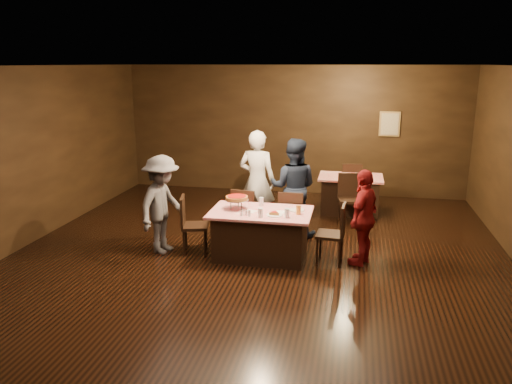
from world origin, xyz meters
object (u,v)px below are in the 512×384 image
Objects in this scene: glass_amber at (298,210)px; diner_grey_knit at (162,205)px; main_table at (261,234)px; chair_end_right at (330,233)px; chair_end_left at (195,225)px; diner_white_jacket at (257,181)px; back_table at (350,194)px; pizza_stand at (237,198)px; chair_back_near at (350,199)px; glass_back at (261,202)px; diner_red_shirt at (364,217)px; diner_navy_hoodie at (293,187)px; glass_front_left at (260,213)px; chair_far_right at (292,217)px; chair_back_far at (351,184)px; glass_front_right at (287,213)px; plate_empty at (297,210)px; chair_far_left at (246,214)px.

diner_grey_knit is at bearing -179.33° from glass_amber.
chair_end_right is (1.10, 0.00, 0.09)m from main_table.
diner_white_jacket is at bearing -44.12° from chair_end_left.
pizza_stand reaches higher than back_table.
main_table is at bearing -132.89° from chair_back_near.
back_table is 1.37× the size of chair_end_right.
glass_amber is at bearing -28.30° from glass_back.
glass_back is at bearing -76.64° from diner_red_shirt.
glass_back is (1.05, 0.30, 0.37)m from chair_end_left.
diner_navy_hoodie reaches higher than glass_front_left.
main_table is 1.68× the size of chair_back_near.
diner_white_jacket is (0.78, 1.32, 0.46)m from chair_end_left.
chair_far_right is 0.90m from glass_amber.
main_table is at bearing 61.97° from chair_far_right.
glass_amber is at bearing -79.83° from chair_end_right.
glass_back is at bearing 45.04° from chair_far_right.
diner_navy_hoodie is at bearing 56.42° from pizza_stand.
pizza_stand reaches higher than glass_front_left.
diner_red_shirt is at bearing -102.42° from chair_end_left.
glass_front_left is at bearing -37.87° from pizza_stand.
back_table is 0.71m from chair_back_near.
chair_back_far is at bearing 68.25° from main_table.
chair_back_near is 0.63× the size of diner_red_shirt.
back_table is 3.22m from glass_front_right.
glass_front_left is at bearing -128.61° from chair_back_near.
diner_red_shirt is at bearing 12.81° from glass_front_left.
glass_front_right and glass_amber have the same top height.
glass_amber is at bearing -104.89° from back_table.
diner_red_shirt is (1.92, -1.27, -0.19)m from diner_white_jacket.
chair_end_right is at bearing -95.28° from back_table.
pizza_stand is 0.97m from plate_empty.
glass_front_right is at bearing -112.68° from chair_end_left.
pizza_stand reaches higher than plate_empty.
chair_end_right is 1.15m from glass_front_left.
chair_back_far is 2.50× the size of pizza_stand.
pizza_stand reaches higher than chair_back_near.
glass_front_right is at bearing 96.35° from diner_navy_hoodie.
chair_far_left is 0.74m from diner_white_jacket.
chair_far_left is at bearing 0.04° from chair_far_right.
pizza_stand is (-1.76, -2.06, 0.48)m from chair_back_near.
plate_empty is (0.95, -0.60, 0.30)m from chair_far_left.
pizza_stand is at bearing 56.63° from chair_back_far.
chair_far_left is 6.79× the size of glass_back.
diner_navy_hoodie reaches higher than glass_amber.
chair_far_right is at bearing -115.00° from back_table.
back_table is (1.36, 2.81, 0.00)m from main_table.
glass_back is at bearing 35.54° from pizza_stand.
glass_front_right is (-0.65, -0.25, 0.37)m from chair_end_right.
back_table is 3.40m from glass_front_left.
diner_navy_hoodie is at bearing -142.20° from chair_far_left.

